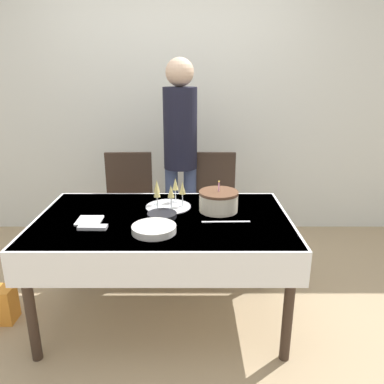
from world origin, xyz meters
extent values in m
plane|color=tan|center=(0.00, 0.00, 0.00)|extent=(12.00, 12.00, 0.00)
cube|color=silver|center=(0.00, 1.58, 1.35)|extent=(8.00, 0.05, 2.70)
cube|color=white|center=(0.00, 0.00, 0.72)|extent=(1.58, 0.95, 0.03)
cube|color=white|center=(0.00, 0.00, 0.63)|extent=(1.61, 0.98, 0.21)
cylinder|color=#38281E|center=(-0.73, -0.41, 0.35)|extent=(0.06, 0.06, 0.71)
cylinder|color=#38281E|center=(0.73, -0.41, 0.35)|extent=(0.06, 0.06, 0.71)
cylinder|color=#38281E|center=(-0.73, 0.41, 0.35)|extent=(0.06, 0.06, 0.71)
cylinder|color=#38281E|center=(0.73, 0.41, 0.35)|extent=(0.06, 0.06, 0.71)
cube|color=#38281E|center=(-0.36, 0.72, 0.44)|extent=(0.44, 0.44, 0.04)
cube|color=#38281E|center=(-0.36, 0.92, 0.71)|extent=(0.40, 0.05, 0.50)
cylinder|color=#38281E|center=(-0.17, 0.55, 0.21)|extent=(0.04, 0.04, 0.42)
cylinder|color=#38281E|center=(-0.53, 0.54, 0.21)|extent=(0.04, 0.04, 0.42)
cylinder|color=#38281E|center=(-0.18, 0.91, 0.21)|extent=(0.04, 0.04, 0.42)
cylinder|color=#38281E|center=(-0.54, 0.90, 0.21)|extent=(0.04, 0.04, 0.42)
cube|color=#38281E|center=(0.36, 0.72, 0.44)|extent=(0.43, 0.43, 0.04)
cube|color=#38281E|center=(0.36, 0.92, 0.71)|extent=(0.40, 0.04, 0.50)
cylinder|color=#38281E|center=(0.53, 0.54, 0.21)|extent=(0.04, 0.04, 0.42)
cylinder|color=#38281E|center=(0.17, 0.55, 0.21)|extent=(0.04, 0.04, 0.42)
cylinder|color=#38281E|center=(0.54, 0.90, 0.21)|extent=(0.04, 0.04, 0.42)
cylinder|color=#38281E|center=(0.18, 0.91, 0.21)|extent=(0.04, 0.04, 0.42)
cylinder|color=beige|center=(0.36, 0.11, 0.80)|extent=(0.26, 0.26, 0.12)
cylinder|color=brown|center=(0.36, 0.11, 0.86)|extent=(0.26, 0.26, 0.02)
cylinder|color=pink|center=(0.36, 0.11, 0.90)|extent=(0.01, 0.01, 0.06)
sphere|color=#F9CC4C|center=(0.36, 0.11, 0.94)|extent=(0.01, 0.01, 0.01)
cylinder|color=silver|center=(0.02, 0.18, 0.74)|extent=(0.31, 0.31, 0.01)
cylinder|color=silver|center=(0.12, 0.19, 0.74)|extent=(0.05, 0.05, 0.00)
cylinder|color=silver|center=(0.12, 0.19, 0.79)|extent=(0.01, 0.01, 0.08)
cone|color=#E0CC72|center=(0.12, 0.19, 0.87)|extent=(0.04, 0.04, 0.08)
cylinder|color=silver|center=(0.07, 0.28, 0.74)|extent=(0.05, 0.05, 0.00)
cylinder|color=silver|center=(0.07, 0.28, 0.79)|extent=(0.01, 0.01, 0.08)
cone|color=#E0CC72|center=(0.07, 0.28, 0.87)|extent=(0.04, 0.04, 0.08)
cylinder|color=silver|center=(-0.06, 0.23, 0.74)|extent=(0.05, 0.05, 0.00)
cylinder|color=silver|center=(-0.06, 0.23, 0.79)|extent=(0.01, 0.01, 0.08)
cone|color=#E0CC72|center=(-0.06, 0.23, 0.87)|extent=(0.04, 0.04, 0.08)
cylinder|color=silver|center=(-0.05, 0.12, 0.74)|extent=(0.05, 0.05, 0.00)
cylinder|color=silver|center=(-0.05, 0.12, 0.79)|extent=(0.01, 0.01, 0.08)
cone|color=#E0CC72|center=(-0.05, 0.12, 0.87)|extent=(0.04, 0.04, 0.08)
cylinder|color=silver|center=(0.05, 0.11, 0.74)|extent=(0.05, 0.05, 0.00)
cylinder|color=silver|center=(0.05, 0.11, 0.79)|extent=(0.01, 0.01, 0.08)
cone|color=#E0CC72|center=(0.05, 0.11, 0.87)|extent=(0.04, 0.04, 0.08)
cylinder|color=silver|center=(-0.03, -0.24, 0.74)|extent=(0.26, 0.26, 0.01)
cylinder|color=silver|center=(-0.03, -0.24, 0.75)|extent=(0.26, 0.26, 0.01)
cylinder|color=silver|center=(-0.03, -0.24, 0.75)|extent=(0.26, 0.26, 0.01)
cylinder|color=silver|center=(-0.03, -0.24, 0.76)|extent=(0.26, 0.26, 0.01)
cylinder|color=silver|center=(-0.03, -0.24, 0.77)|extent=(0.26, 0.26, 0.01)
cylinder|color=silver|center=(-0.03, -0.24, 0.78)|extent=(0.26, 0.26, 0.01)
cylinder|color=black|center=(-0.01, 0.00, 0.74)|extent=(0.19, 0.19, 0.01)
cylinder|color=black|center=(-0.01, 0.00, 0.75)|extent=(0.19, 0.19, 0.01)
cylinder|color=black|center=(-0.01, 0.00, 0.75)|extent=(0.19, 0.19, 0.01)
cylinder|color=black|center=(-0.01, 0.00, 0.76)|extent=(0.19, 0.19, 0.01)
cube|color=silver|center=(0.39, -0.08, 0.74)|extent=(0.30, 0.03, 0.00)
cube|color=silver|center=(-0.40, -0.19, 0.75)|extent=(0.17, 0.06, 0.02)
cube|color=white|center=(-0.45, -0.07, 0.74)|extent=(0.15, 0.15, 0.01)
cylinder|color=#3F4C72|center=(0.01, 0.88, 0.42)|extent=(0.11, 0.11, 0.84)
cylinder|color=#3F4C72|center=(0.17, 0.88, 0.42)|extent=(0.11, 0.11, 0.84)
cylinder|color=black|center=(0.09, 0.88, 1.17)|extent=(0.28, 0.28, 0.66)
sphere|color=#D8B293|center=(0.09, 0.88, 1.62)|extent=(0.23, 0.23, 0.23)
camera|label=1|loc=(0.19, -2.22, 1.63)|focal=35.00mm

